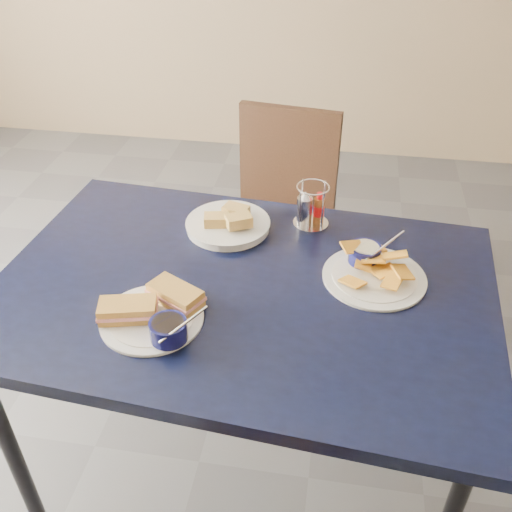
% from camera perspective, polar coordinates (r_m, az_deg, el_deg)
% --- Properties ---
extents(ground, '(6.00, 6.00, 0.00)m').
position_cam_1_polar(ground, '(2.05, 5.26, -21.22)').
color(ground, '#494A4E').
rests_on(ground, ground).
extents(dining_table, '(1.40, 0.99, 0.75)m').
position_cam_1_polar(dining_table, '(1.58, -1.32, -4.53)').
color(dining_table, black).
rests_on(dining_table, ground).
extents(chair_far, '(0.46, 0.45, 0.88)m').
position_cam_1_polar(chair_far, '(2.38, 2.30, 5.44)').
color(chair_far, black).
rests_on(chair_far, ground).
extents(sandwich_plate, '(0.30, 0.26, 0.12)m').
position_cam_1_polar(sandwich_plate, '(1.43, -10.04, -5.59)').
color(sandwich_plate, white).
rests_on(sandwich_plate, dining_table).
extents(plantain_plate, '(0.28, 0.28, 0.12)m').
position_cam_1_polar(plantain_plate, '(1.60, 11.48, -1.18)').
color(plantain_plate, white).
rests_on(plantain_plate, dining_table).
extents(bread_basket, '(0.25, 0.25, 0.07)m').
position_cam_1_polar(bread_basket, '(1.75, -2.76, 3.25)').
color(bread_basket, white).
rests_on(bread_basket, dining_table).
extents(condiment_caddy, '(0.11, 0.11, 0.14)m').
position_cam_1_polar(condiment_caddy, '(1.76, 5.44, 4.79)').
color(condiment_caddy, silver).
rests_on(condiment_caddy, dining_table).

